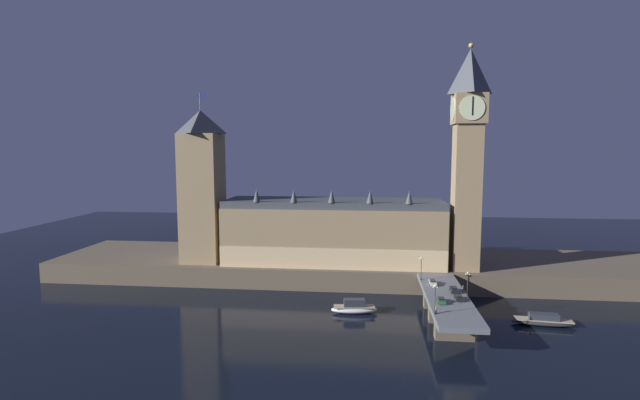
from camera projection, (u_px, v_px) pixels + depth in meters
ground_plane at (352, 312)px, 133.18m from camera, size 400.00×400.00×0.00m
embankment at (356, 267)px, 171.37m from camera, size 220.00×42.00×6.97m
parliament_hall at (334, 231)px, 163.37m from camera, size 75.76×22.66×26.45m
clock_tower at (467, 152)px, 149.98m from camera, size 10.47×10.58×73.15m
victoria_tower at (202, 186)px, 162.97m from camera, size 13.45×13.45×59.21m
bridge at (447, 304)px, 125.02m from camera, size 11.12×46.00×7.32m
car_northbound_lead at (433, 282)px, 134.93m from camera, size 1.97×4.72×1.45m
car_northbound_trail at (441, 300)px, 118.86m from camera, size 1.93×4.05×1.40m
car_southbound_lead at (459, 298)px, 121.02m from camera, size 1.90×4.04×1.34m
car_southbound_trail at (454, 290)px, 127.81m from camera, size 1.95×4.21×1.49m
pedestrian_near_rail at (436, 309)px, 111.20m from camera, size 0.38×0.38×1.83m
pedestrian_mid_walk at (463, 289)px, 127.71m from camera, size 0.38×0.38×1.86m
street_lamp_near at (435, 296)px, 110.29m from camera, size 1.34×0.60×7.22m
street_lamp_mid at (468, 281)px, 123.78m from camera, size 1.34×0.60×6.70m
street_lamp_far at (421, 265)px, 139.41m from camera, size 1.34×0.60×7.15m
boat_upstream at (354, 308)px, 132.21m from camera, size 13.64×5.74×4.10m
boat_downstream at (543, 321)px, 122.92m from camera, size 16.74×5.65×3.24m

